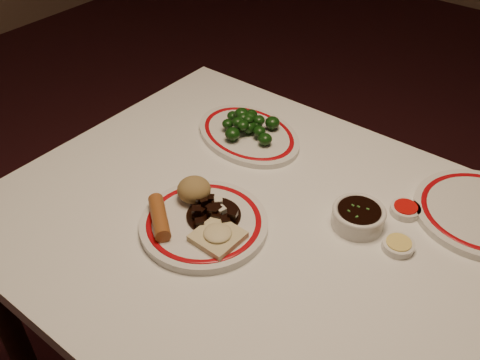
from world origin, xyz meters
name	(u,v)px	position (x,y,z in m)	size (l,w,h in m)	color
dining_table	(276,260)	(0.00, 0.00, 0.66)	(1.20, 0.90, 0.75)	white
main_plate	(204,224)	(-0.12, -0.09, 0.76)	(0.30, 0.30, 0.02)	silver
rice_mound	(194,190)	(-0.19, -0.05, 0.79)	(0.07, 0.07, 0.05)	olive
spring_roll	(159,217)	(-0.19, -0.15, 0.78)	(0.03, 0.03, 0.12)	#9C5726
fried_wonton	(218,235)	(-0.07, -0.11, 0.78)	(0.09, 0.09, 0.02)	beige
stirfry_heap	(212,212)	(-0.12, -0.07, 0.78)	(0.12, 0.11, 0.03)	black
broccoli_plate	(248,134)	(-0.25, 0.23, 0.76)	(0.34, 0.31, 0.02)	silver
broccoli_pile	(247,123)	(-0.26, 0.23, 0.79)	(0.16, 0.14, 0.05)	#23471C
soy_bowl	(358,217)	(0.12, 0.11, 0.77)	(0.11, 0.11, 0.04)	silver
sweet_sour_dish	(405,210)	(0.18, 0.21, 0.76)	(0.06, 0.06, 0.02)	silver
mustard_dish	(398,245)	(0.22, 0.10, 0.76)	(0.06, 0.06, 0.02)	silver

